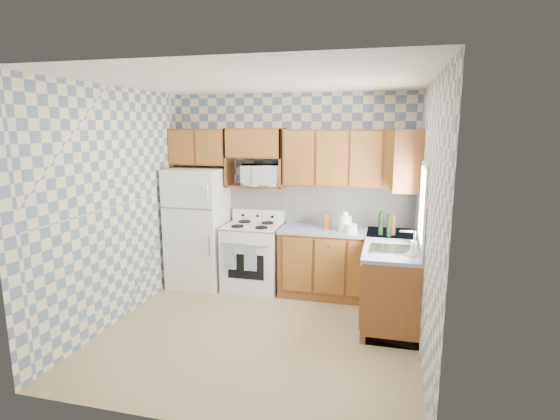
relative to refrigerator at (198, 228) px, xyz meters
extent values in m
plane|color=#8F7D5D|center=(1.27, -1.25, -0.84)|extent=(3.40, 3.40, 0.00)
cube|color=slate|center=(1.27, 0.35, 0.51)|extent=(3.40, 0.02, 2.70)
cube|color=slate|center=(2.97, -1.25, 0.51)|extent=(0.02, 3.20, 2.70)
cube|color=white|center=(1.68, 0.34, 0.36)|extent=(2.60, 0.02, 0.56)
cube|color=white|center=(2.96, -0.45, 0.36)|extent=(0.02, 1.60, 0.56)
cube|color=white|center=(0.00, 0.00, 0.00)|extent=(0.75, 0.70, 1.68)
cube|color=white|center=(0.80, 0.03, -0.39)|extent=(0.76, 0.65, 0.90)
cube|color=silver|center=(0.80, 0.03, 0.07)|extent=(0.76, 0.65, 0.02)
cube|color=white|center=(0.80, 0.30, 0.16)|extent=(0.76, 0.08, 0.17)
cube|color=navy|center=(0.59, -0.32, -0.29)|extent=(0.17, 0.02, 0.35)
cube|color=navy|center=(0.88, -0.32, -0.29)|extent=(0.17, 0.02, 0.35)
cube|color=brown|center=(2.10, 0.05, -0.40)|extent=(1.75, 0.60, 0.88)
cube|color=brown|center=(2.67, -0.45, -0.40)|extent=(0.60, 1.60, 0.88)
cube|color=gray|center=(2.10, 0.05, 0.06)|extent=(1.77, 0.63, 0.04)
cube|color=gray|center=(2.67, -0.45, 0.06)|extent=(0.63, 1.60, 0.04)
cube|color=brown|center=(2.10, 0.19, 1.01)|extent=(1.75, 0.33, 0.74)
cube|color=brown|center=(-0.02, 0.19, 1.13)|extent=(0.82, 0.33, 0.50)
cube|color=brown|center=(2.81, 0.00, 1.01)|extent=(0.33, 0.70, 0.74)
cube|color=brown|center=(0.80, 0.19, 0.60)|extent=(0.80, 0.33, 0.03)
imported|color=white|center=(0.88, 0.15, 0.76)|extent=(0.60, 0.48, 0.29)
cube|color=#B7B7BC|center=(2.67, -0.80, 0.09)|extent=(0.48, 0.40, 0.03)
cube|color=silver|center=(2.96, -0.80, 0.61)|extent=(0.02, 0.66, 0.86)
cylinder|color=black|center=(2.53, -0.12, 0.22)|extent=(0.06, 0.06, 0.28)
cylinder|color=black|center=(2.63, -0.18, 0.21)|extent=(0.06, 0.06, 0.26)
cylinder|color=brown|center=(2.68, -0.08, 0.20)|extent=(0.06, 0.06, 0.24)
cube|color=brown|center=(1.83, 0.05, 0.19)|extent=(0.12, 0.12, 0.21)
cylinder|color=white|center=(2.08, -0.07, 0.19)|extent=(0.17, 0.17, 0.21)
cylinder|color=silver|center=(2.88, -1.00, 0.17)|extent=(0.06, 0.06, 0.17)
camera|label=1|loc=(2.60, -5.57, 1.41)|focal=28.00mm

